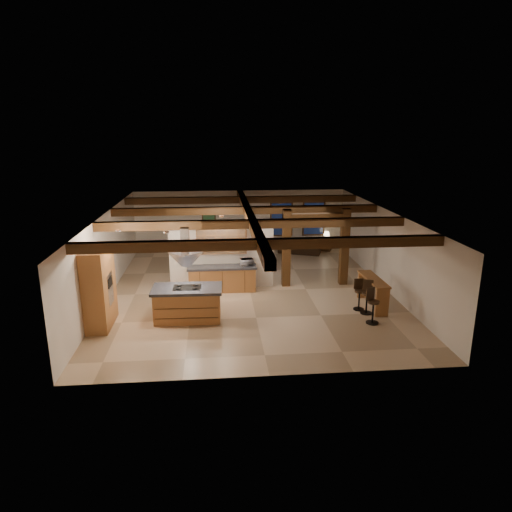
# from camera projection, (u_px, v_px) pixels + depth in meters

# --- Properties ---
(ground) EXTENTS (12.00, 12.00, 0.00)m
(ground) POSITION_uv_depth(u_px,v_px,m) (250.00, 291.00, 16.67)
(ground) COLOR #CBAD87
(ground) RESTS_ON ground
(room_walls) EXTENTS (12.00, 12.00, 12.00)m
(room_walls) POSITION_uv_depth(u_px,v_px,m) (250.00, 244.00, 16.20)
(room_walls) COLOR silver
(room_walls) RESTS_ON ground
(ceiling_beams) EXTENTS (10.00, 12.00, 0.28)m
(ceiling_beams) POSITION_uv_depth(u_px,v_px,m) (250.00, 217.00, 15.93)
(ceiling_beams) COLOR #361F0D
(ceiling_beams) RESTS_ON room_walls
(timber_posts) EXTENTS (2.50, 0.30, 2.90)m
(timber_posts) POSITION_uv_depth(u_px,v_px,m) (316.00, 239.00, 16.90)
(timber_posts) COLOR #361F0D
(timber_posts) RESTS_ON ground
(partition_wall) EXTENTS (3.80, 0.18, 2.20)m
(partition_wall) POSITION_uv_depth(u_px,v_px,m) (222.00, 259.00, 16.77)
(partition_wall) COLOR silver
(partition_wall) RESTS_ON ground
(pantry_cabinet) EXTENTS (0.67, 1.60, 2.40)m
(pantry_cabinet) POSITION_uv_depth(u_px,v_px,m) (99.00, 287.00, 13.45)
(pantry_cabinet) COLOR brown
(pantry_cabinet) RESTS_ON ground
(back_counter) EXTENTS (2.50, 0.66, 0.94)m
(back_counter) POSITION_uv_depth(u_px,v_px,m) (222.00, 278.00, 16.56)
(back_counter) COLOR brown
(back_counter) RESTS_ON ground
(upper_display_cabinet) EXTENTS (1.80, 0.36, 0.95)m
(upper_display_cabinet) POSITION_uv_depth(u_px,v_px,m) (221.00, 240.00, 16.39)
(upper_display_cabinet) COLOR brown
(upper_display_cabinet) RESTS_ON partition_wall
(range_hood) EXTENTS (1.10, 1.10, 1.40)m
(range_hood) POSITION_uv_depth(u_px,v_px,m) (186.00, 264.00, 13.70)
(range_hood) COLOR silver
(range_hood) RESTS_ON room_walls
(back_windows) EXTENTS (2.70, 0.07, 1.70)m
(back_windows) POSITION_uv_depth(u_px,v_px,m) (298.00, 219.00, 22.21)
(back_windows) COLOR #361F0D
(back_windows) RESTS_ON room_walls
(framed_art) EXTENTS (0.65, 0.05, 0.85)m
(framed_art) POSITION_uv_depth(u_px,v_px,m) (209.00, 216.00, 21.78)
(framed_art) COLOR #361F0D
(framed_art) RESTS_ON room_walls
(recessed_cans) EXTENTS (3.16, 2.46, 0.03)m
(recessed_cans) POSITION_uv_depth(u_px,v_px,m) (171.00, 226.00, 13.83)
(recessed_cans) COLOR silver
(recessed_cans) RESTS_ON room_walls
(kitchen_island) EXTENTS (2.16, 1.19, 1.06)m
(kitchen_island) POSITION_uv_depth(u_px,v_px,m) (188.00, 303.00, 14.04)
(kitchen_island) COLOR brown
(kitchen_island) RESTS_ON ground
(dining_table) EXTENTS (2.03, 1.46, 0.64)m
(dining_table) POSITION_uv_depth(u_px,v_px,m) (247.00, 260.00, 19.44)
(dining_table) COLOR #3F190F
(dining_table) RESTS_ON ground
(sofa) EXTENTS (2.13, 1.45, 0.58)m
(sofa) POSITION_uv_depth(u_px,v_px,m) (300.00, 247.00, 21.72)
(sofa) COLOR black
(sofa) RESTS_ON ground
(microwave) EXTENTS (0.50, 0.38, 0.25)m
(microwave) POSITION_uv_depth(u_px,v_px,m) (247.00, 262.00, 16.48)
(microwave) COLOR silver
(microwave) RESTS_ON back_counter
(bar_counter) EXTENTS (0.51, 1.89, 0.99)m
(bar_counter) POSITION_uv_depth(u_px,v_px,m) (373.00, 288.00, 15.03)
(bar_counter) COLOR brown
(bar_counter) RESTS_ON ground
(side_table) EXTENTS (0.63, 0.63, 0.59)m
(side_table) POSITION_uv_depth(u_px,v_px,m) (326.00, 244.00, 22.19)
(side_table) COLOR #361F0D
(side_table) RESTS_ON ground
(table_lamp) EXTENTS (0.29, 0.29, 0.34)m
(table_lamp) POSITION_uv_depth(u_px,v_px,m) (327.00, 234.00, 22.05)
(table_lamp) COLOR black
(table_lamp) RESTS_ON side_table
(bar_stool_a) EXTENTS (0.42, 0.42, 1.10)m
(bar_stool_a) POSITION_uv_depth(u_px,v_px,m) (372.00, 306.00, 13.77)
(bar_stool_a) COLOR black
(bar_stool_a) RESTS_ON ground
(bar_stool_b) EXTENTS (0.35, 0.35, 1.01)m
(bar_stool_b) POSITION_uv_depth(u_px,v_px,m) (359.00, 294.00, 14.84)
(bar_stool_b) COLOR black
(bar_stool_b) RESTS_ON ground
(bar_stool_c) EXTENTS (0.41, 0.42, 1.08)m
(bar_stool_c) POSITION_uv_depth(u_px,v_px,m) (367.00, 297.00, 14.52)
(bar_stool_c) COLOR black
(bar_stool_c) RESTS_ON ground
(dining_chairs) EXTENTS (1.79, 1.79, 1.05)m
(dining_chairs) POSITION_uv_depth(u_px,v_px,m) (247.00, 255.00, 19.39)
(dining_chairs) COLOR #361F0D
(dining_chairs) RESTS_ON ground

